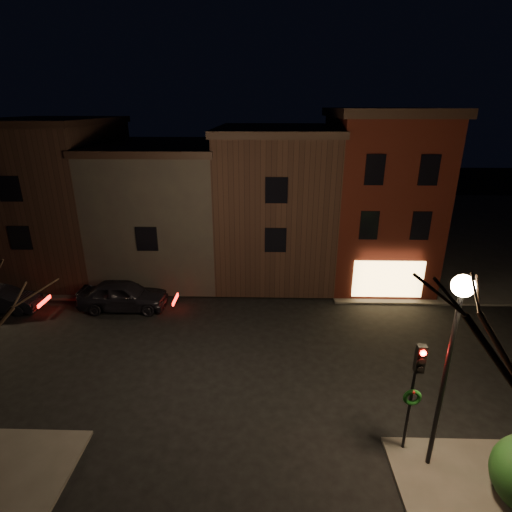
{
  "coord_description": "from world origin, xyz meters",
  "views": [
    {
      "loc": [
        1.01,
        -15.7,
        10.75
      ],
      "look_at": [
        0.44,
        4.28,
        3.2
      ],
      "focal_mm": 28.0,
      "sensor_mm": 36.0,
      "label": 1
    }
  ],
  "objects_px": {
    "street_lamp_near": "(456,323)",
    "parked_car_b": "(2,300)",
    "traffic_signal": "(415,382)",
    "parked_car_a": "(123,295)"
  },
  "relations": [
    {
      "from": "parked_car_b",
      "to": "street_lamp_near",
      "type": "bearing_deg",
      "value": -117.27
    },
    {
      "from": "traffic_signal",
      "to": "parked_car_b",
      "type": "relative_size",
      "value": 1.0
    },
    {
      "from": "traffic_signal",
      "to": "parked_car_a",
      "type": "relative_size",
      "value": 0.83
    },
    {
      "from": "street_lamp_near",
      "to": "parked_car_b",
      "type": "bearing_deg",
      "value": 153.91
    },
    {
      "from": "traffic_signal",
      "to": "parked_car_b",
      "type": "distance_m",
      "value": 21.42
    },
    {
      "from": "parked_car_b",
      "to": "traffic_signal",
      "type": "bearing_deg",
      "value": -116.79
    },
    {
      "from": "street_lamp_near",
      "to": "parked_car_a",
      "type": "relative_size",
      "value": 1.32
    },
    {
      "from": "street_lamp_near",
      "to": "parked_car_b",
      "type": "distance_m",
      "value": 22.52
    },
    {
      "from": "street_lamp_near",
      "to": "traffic_signal",
      "type": "xyz_separation_m",
      "value": [
        -0.6,
        0.49,
        -2.37
      ]
    },
    {
      "from": "street_lamp_near",
      "to": "parked_car_b",
      "type": "height_order",
      "value": "street_lamp_near"
    }
  ]
}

